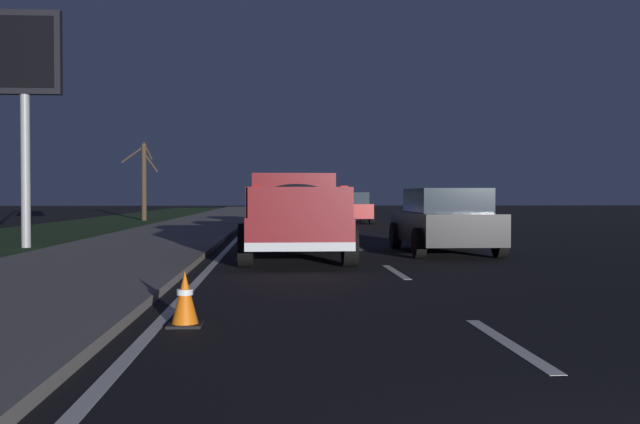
% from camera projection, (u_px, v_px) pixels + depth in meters
% --- Properties ---
extents(ground, '(144.00, 144.00, 0.00)m').
position_uv_depth(ground, '(329.00, 229.00, 29.21)').
color(ground, black).
extents(sidewalk_shoulder, '(108.00, 4.00, 0.12)m').
position_uv_depth(sidewalk_shoulder, '(188.00, 228.00, 28.86)').
color(sidewalk_shoulder, slate).
rests_on(sidewalk_shoulder, ground).
extents(grass_verge, '(108.00, 6.00, 0.01)m').
position_uv_depth(grass_verge, '(62.00, 230.00, 28.55)').
color(grass_verge, '#1E3819').
rests_on(grass_verge, ground).
extents(lane_markings, '(108.00, 3.54, 0.01)m').
position_uv_depth(lane_markings, '(268.00, 227.00, 31.56)').
color(lane_markings, silver).
rests_on(lane_markings, ground).
extents(pickup_truck, '(5.45, 2.33, 1.87)m').
position_uv_depth(pickup_truck, '(294.00, 214.00, 15.54)').
color(pickup_truck, maroon).
rests_on(pickup_truck, ground).
extents(sedan_red, '(4.45, 2.10, 1.54)m').
position_uv_depth(sedan_red, '(349.00, 208.00, 35.76)').
color(sedan_red, maroon).
rests_on(sedan_red, ground).
extents(sedan_blue, '(4.44, 2.08, 1.54)m').
position_uv_depth(sedan_blue, '(281.00, 209.00, 32.38)').
color(sedan_blue, navy).
rests_on(sedan_blue, ground).
extents(sedan_black, '(4.41, 2.04, 1.54)m').
position_uv_depth(sedan_black, '(444.00, 220.00, 16.98)').
color(sedan_black, black).
rests_on(sedan_black, ground).
extents(sedan_silver, '(4.45, 2.11, 1.54)m').
position_uv_depth(sedan_silver, '(286.00, 213.00, 24.06)').
color(sedan_silver, '#B2B5BA').
rests_on(sedan_silver, ground).
extents(gas_price_sign, '(0.27, 1.90, 6.24)m').
position_uv_depth(gas_price_sign, '(25.00, 71.00, 18.71)').
color(gas_price_sign, '#99999E').
rests_on(gas_price_sign, ground).
extents(bare_tree_far, '(0.79, 2.07, 4.40)m').
position_uv_depth(bare_tree_far, '(144.00, 179.00, 39.70)').
color(bare_tree_far, '#423323').
rests_on(bare_tree_far, ground).
extents(traffic_cone_near, '(0.36, 0.36, 0.58)m').
position_uv_depth(traffic_cone_near, '(185.00, 299.00, 7.47)').
color(traffic_cone_near, black).
rests_on(traffic_cone_near, ground).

